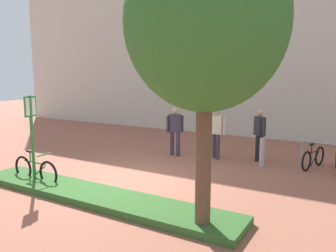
# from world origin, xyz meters

# --- Properties ---
(ground_plane) EXTENTS (60.00, 60.00, 0.00)m
(ground_plane) POSITION_xyz_m (0.00, 0.00, 0.00)
(ground_plane) COLOR #9E5B47
(building_facade) EXTENTS (28.00, 1.20, 10.00)m
(building_facade) POSITION_xyz_m (0.00, 8.56, 5.00)
(building_facade) COLOR beige
(building_facade) RESTS_ON ground
(planter_strip) EXTENTS (7.00, 1.10, 0.16)m
(planter_strip) POSITION_xyz_m (0.19, -1.51, 0.08)
(planter_strip) COLOR #336028
(planter_strip) RESTS_ON ground
(tree_sidewalk) EXTENTS (2.73, 2.73, 5.18)m
(tree_sidewalk) POSITION_xyz_m (2.96, -1.71, 3.65)
(tree_sidewalk) COLOR brown
(tree_sidewalk) RESTS_ON ground
(parking_sign_post) EXTENTS (0.08, 0.36, 2.31)m
(parking_sign_post) POSITION_xyz_m (-1.89, -1.51, 1.51)
(parking_sign_post) COLOR #2D7238
(parking_sign_post) RESTS_ON ground
(bike_at_sign) EXTENTS (1.68, 0.42, 0.86)m
(bike_at_sign) POSITION_xyz_m (-1.96, -1.42, 0.35)
(bike_at_sign) COLOR black
(bike_at_sign) RESTS_ON ground
(bollard_steel) EXTENTS (0.16, 0.16, 0.90)m
(bollard_steel) POSITION_xyz_m (2.74, 3.18, 0.45)
(bollard_steel) COLOR #ADADB2
(bollard_steel) RESTS_ON ground
(person_suited_navy) EXTENTS (0.44, 0.49, 1.72)m
(person_suited_navy) POSITION_xyz_m (2.45, 3.88, 0.98)
(person_suited_navy) COLOR black
(person_suited_navy) RESTS_ON ground
(person_suited_dark) EXTENTS (0.49, 0.44, 1.72)m
(person_suited_dark) POSITION_xyz_m (-0.30, 3.10, 0.98)
(person_suited_dark) COLOR #383342
(person_suited_dark) RESTS_ON ground
(person_shirt_blue) EXTENTS (0.61, 0.32, 1.72)m
(person_shirt_blue) POSITION_xyz_m (1.11, 3.45, 0.98)
(person_shirt_blue) COLOR #383342
(person_shirt_blue) RESTS_ON ground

